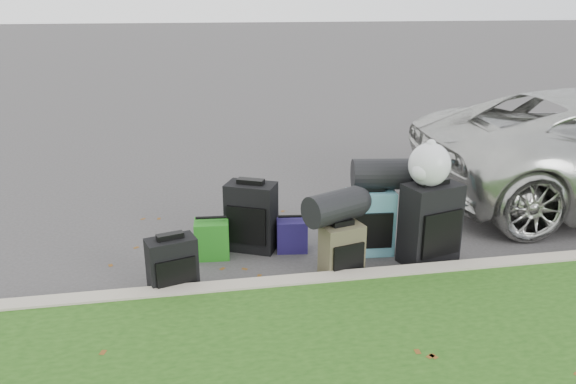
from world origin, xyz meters
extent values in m
plane|color=#383535|center=(0.00, 0.00, 0.00)|extent=(120.00, 120.00, 0.00)
cube|color=#9E937F|center=(0.00, -1.00, 0.07)|extent=(120.00, 0.18, 0.15)
cube|color=black|center=(-1.33, -0.79, 0.27)|extent=(0.47, 0.34, 0.53)
cube|color=black|center=(-0.52, 0.03, 0.36)|extent=(0.58, 0.49, 0.72)
cube|color=#383423|center=(0.24, -0.76, 0.26)|extent=(0.43, 0.33, 0.53)
cube|color=teal|center=(0.67, -0.28, 0.34)|extent=(0.49, 0.32, 0.68)
cube|color=black|center=(1.18, -0.60, 0.41)|extent=(0.61, 0.46, 0.82)
cube|color=#1F6C18|center=(-0.94, -0.09, 0.19)|extent=(0.36, 0.30, 0.39)
cube|color=#201752|center=(-0.11, -0.08, 0.17)|extent=(0.34, 0.28, 0.34)
cylinder|color=black|center=(0.18, -0.67, 0.68)|extent=(0.64, 0.51, 0.30)
cylinder|color=black|center=(0.77, -0.24, 0.84)|extent=(0.60, 0.39, 0.32)
sphere|color=silver|center=(1.12, -0.60, 1.02)|extent=(0.40, 0.40, 0.40)
camera|label=1|loc=(-1.12, -5.39, 2.51)|focal=35.00mm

